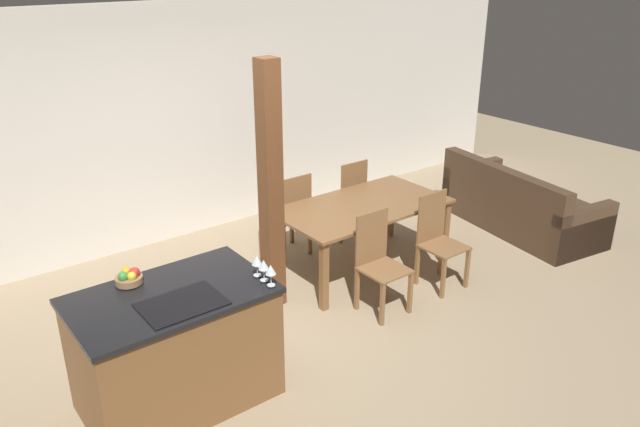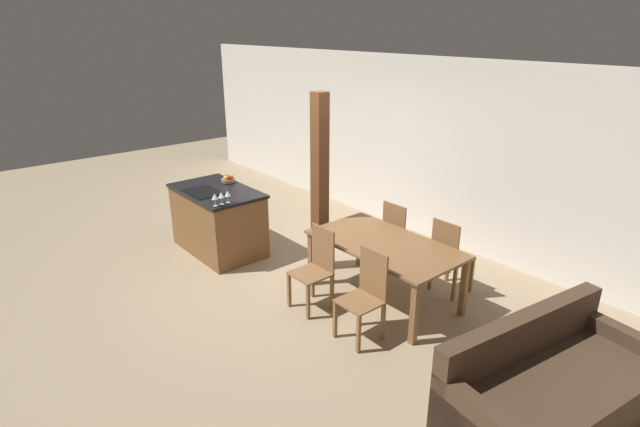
# 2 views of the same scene
# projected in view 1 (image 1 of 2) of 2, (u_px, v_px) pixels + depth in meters

# --- Properties ---
(ground_plane) EXTENTS (16.00, 16.00, 0.00)m
(ground_plane) POSITION_uv_depth(u_px,v_px,m) (281.00, 333.00, 5.61)
(ground_plane) COLOR #9E896B
(wall_back) EXTENTS (11.20, 0.08, 2.70)m
(wall_back) POSITION_uv_depth(u_px,v_px,m) (151.00, 129.00, 6.93)
(wall_back) COLOR silver
(wall_back) RESTS_ON ground_plane
(kitchen_island) EXTENTS (1.41, 0.87, 0.94)m
(kitchen_island) POSITION_uv_depth(u_px,v_px,m) (176.00, 348.00, 4.60)
(kitchen_island) COLOR brown
(kitchen_island) RESTS_ON ground_plane
(fruit_bowl) EXTENTS (0.20, 0.20, 0.11)m
(fruit_bowl) POSITION_uv_depth(u_px,v_px,m) (129.00, 277.00, 4.52)
(fruit_bowl) COLOR #99704C
(fruit_bowl) RESTS_ON kitchen_island
(wine_glass_near) EXTENTS (0.08, 0.08, 0.17)m
(wine_glass_near) POSITION_uv_depth(u_px,v_px,m) (271.00, 270.00, 4.46)
(wine_glass_near) COLOR silver
(wine_glass_near) RESTS_ON kitchen_island
(wine_glass_middle) EXTENTS (0.08, 0.08, 0.17)m
(wine_glass_middle) POSITION_uv_depth(u_px,v_px,m) (264.00, 265.00, 4.52)
(wine_glass_middle) COLOR silver
(wine_glass_middle) RESTS_ON kitchen_island
(wine_glass_far) EXTENTS (0.08, 0.08, 0.17)m
(wine_glass_far) POSITION_uv_depth(u_px,v_px,m) (257.00, 260.00, 4.59)
(wine_glass_far) COLOR silver
(wine_glass_far) RESTS_ON kitchen_island
(dining_table) EXTENTS (1.79, 0.99, 0.74)m
(dining_table) POSITION_uv_depth(u_px,v_px,m) (362.00, 213.00, 6.52)
(dining_table) COLOR brown
(dining_table) RESTS_ON ground_plane
(dining_chair_near_left) EXTENTS (0.40, 0.40, 0.96)m
(dining_chair_near_left) POSITION_uv_depth(u_px,v_px,m) (379.00, 261.00, 5.83)
(dining_chair_near_left) COLOR brown
(dining_chair_near_left) RESTS_ON ground_plane
(dining_chair_near_right) EXTENTS (0.40, 0.40, 0.96)m
(dining_chair_near_right) POSITION_uv_depth(u_px,v_px,m) (438.00, 239.00, 6.28)
(dining_chair_near_right) COLOR brown
(dining_chair_near_right) RESTS_ON ground_plane
(dining_chair_far_left) EXTENTS (0.40, 0.40, 0.96)m
(dining_chair_far_left) POSITION_uv_depth(u_px,v_px,m) (291.00, 214.00, 6.87)
(dining_chair_far_left) COLOR brown
(dining_chair_far_left) RESTS_ON ground_plane
(dining_chair_far_right) EXTENTS (0.40, 0.40, 0.96)m
(dining_chair_far_right) POSITION_uv_depth(u_px,v_px,m) (348.00, 198.00, 7.32)
(dining_chair_far_right) COLOR brown
(dining_chair_far_right) RESTS_ON ground_plane
(couch) EXTENTS (1.18, 2.07, 0.83)m
(couch) POSITION_uv_depth(u_px,v_px,m) (519.00, 207.00, 7.64)
(couch) COLOR #473323
(couch) RESTS_ON ground_plane
(timber_post) EXTENTS (0.17, 0.17, 2.36)m
(timber_post) POSITION_uv_depth(u_px,v_px,m) (271.00, 189.00, 5.65)
(timber_post) COLOR brown
(timber_post) RESTS_ON ground_plane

